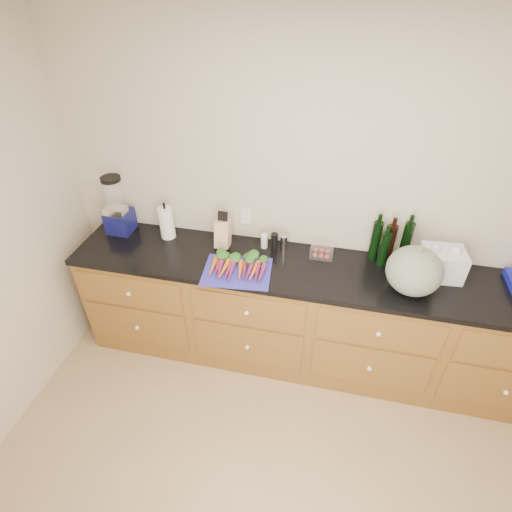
% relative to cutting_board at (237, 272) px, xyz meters
% --- Properties ---
extents(wall_back, '(4.10, 0.05, 2.60)m').
position_rel_cutting_board_xyz_m(wall_back, '(0.55, 0.48, 0.35)').
color(wall_back, beige).
rests_on(wall_back, ground).
extents(ceiling, '(4.10, 3.30, 0.05)m').
position_rel_cutting_board_xyz_m(ceiling, '(0.55, -1.14, 1.68)').
color(ceiling, white).
rests_on(ceiling, wall_back).
extents(cabinets, '(3.60, 0.64, 0.90)m').
position_rel_cutting_board_xyz_m(cabinets, '(0.55, 0.16, -0.50)').
color(cabinets, brown).
rests_on(cabinets, ground).
extents(countertop, '(3.64, 0.62, 0.04)m').
position_rel_cutting_board_xyz_m(countertop, '(0.55, 0.16, -0.03)').
color(countertop, black).
rests_on(countertop, cabinets).
extents(cutting_board, '(0.50, 0.40, 0.01)m').
position_rel_cutting_board_xyz_m(cutting_board, '(0.00, 0.00, 0.00)').
color(cutting_board, '#302BAF').
rests_on(cutting_board, countertop).
extents(carrots, '(0.39, 0.29, 0.06)m').
position_rel_cutting_board_xyz_m(carrots, '(-0.00, 0.04, 0.03)').
color(carrots, orange).
rests_on(carrots, cutting_board).
extents(squash, '(0.36, 0.36, 0.32)m').
position_rel_cutting_board_xyz_m(squash, '(1.16, 0.07, 0.15)').
color(squash, '#606E5C').
rests_on(squash, countertop).
extents(blender_appliance, '(0.19, 0.19, 0.47)m').
position_rel_cutting_board_xyz_m(blender_appliance, '(-1.05, 0.32, 0.20)').
color(blender_appliance, '#10124D').
rests_on(blender_appliance, countertop).
extents(paper_towel, '(0.11, 0.11, 0.25)m').
position_rel_cutting_board_xyz_m(paper_towel, '(-0.65, 0.32, 0.12)').
color(paper_towel, white).
rests_on(paper_towel, countertop).
extents(knife_block, '(0.11, 0.11, 0.21)m').
position_rel_cutting_board_xyz_m(knife_block, '(-0.19, 0.30, 0.10)').
color(knife_block, tan).
rests_on(knife_block, countertop).
extents(grinder_salt, '(0.05, 0.05, 0.12)m').
position_rel_cutting_board_xyz_m(grinder_salt, '(0.12, 0.34, 0.05)').
color(grinder_salt, silver).
rests_on(grinder_salt, countertop).
extents(grinder_pepper, '(0.05, 0.05, 0.13)m').
position_rel_cutting_board_xyz_m(grinder_pepper, '(0.20, 0.34, 0.06)').
color(grinder_pepper, black).
rests_on(grinder_pepper, countertop).
extents(canister_chrome, '(0.05, 0.05, 0.12)m').
position_rel_cutting_board_xyz_m(canister_chrome, '(0.27, 0.34, 0.06)').
color(canister_chrome, silver).
rests_on(canister_chrome, countertop).
extents(tomato_box, '(0.17, 0.13, 0.08)m').
position_rel_cutting_board_xyz_m(tomato_box, '(0.56, 0.33, 0.03)').
color(tomato_box, white).
rests_on(tomato_box, countertop).
extents(bottles, '(0.27, 0.14, 0.33)m').
position_rel_cutting_board_xyz_m(bottles, '(1.02, 0.37, 0.14)').
color(bottles, black).
rests_on(bottles, countertop).
extents(grocery_bag, '(0.30, 0.25, 0.20)m').
position_rel_cutting_board_xyz_m(grocery_bag, '(1.37, 0.28, 0.10)').
color(grocery_bag, white).
rests_on(grocery_bag, countertop).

